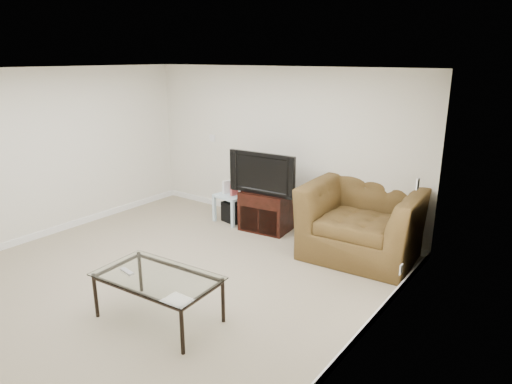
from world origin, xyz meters
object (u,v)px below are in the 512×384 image
Objects in this scene: television at (265,172)px; side_table at (233,208)px; coffee_table at (159,298)px; subwoofer at (235,211)px; recliner at (364,209)px; tv_stand at (266,211)px.

television is 0.98m from side_table.
coffee_table is (1.25, -2.77, 0.02)m from side_table.
coffee_table reaches higher than subwoofer.
recliner is at bearing 0.00° from side_table.
coffee_table is at bearing -84.81° from tv_stand.
recliner is at bearing -6.58° from tv_stand.
recliner is at bearing -3.06° from television.
television reaches higher than side_table.
recliner is at bearing -0.41° from subwoofer.
side_table is (-0.68, 0.03, -0.71)m from television.
recliner is (2.29, 0.00, 0.43)m from side_table.
subwoofer is at bearing 27.26° from side_table.
side_table is (-0.67, 0.00, -0.08)m from tv_stand.
subwoofer is 0.22× the size of recliner.
side_table is 1.44× the size of subwoofer.
side_table is at bearing 176.11° from recliner.
coffee_table is at bearing -65.70° from side_table.
tv_stand is 0.66m from subwoofer.
tv_stand reaches higher than side_table.
coffee_table is (-1.04, -2.77, -0.42)m from recliner.
tv_stand is at bearing 101.77° from coffee_table.
side_table is 0.08m from subwoofer.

